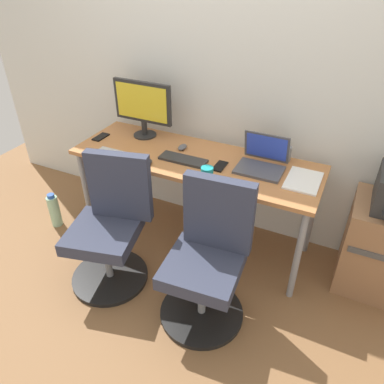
{
  "coord_description": "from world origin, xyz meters",
  "views": [
    {
      "loc": [
        0.99,
        -2.1,
        2.0
      ],
      "look_at": [
        0.0,
        -0.05,
        0.49
      ],
      "focal_mm": 34.55,
      "sensor_mm": 36.0,
      "label": 1
    }
  ],
  "objects_px": {
    "office_chair_left": "(110,228)",
    "office_chair_right": "(208,261)",
    "open_laptop": "(262,160)",
    "water_bottle_on_floor": "(54,210)",
    "desktop_monitor": "(143,105)",
    "coffee_mug": "(207,174)"
  },
  "relations": [
    {
      "from": "water_bottle_on_floor",
      "to": "desktop_monitor",
      "type": "distance_m",
      "value": 1.18
    },
    {
      "from": "open_laptop",
      "to": "water_bottle_on_floor",
      "type": "bearing_deg",
      "value": -165.54
    },
    {
      "from": "coffee_mug",
      "to": "office_chair_left",
      "type": "bearing_deg",
      "value": -146.53
    },
    {
      "from": "water_bottle_on_floor",
      "to": "coffee_mug",
      "type": "bearing_deg",
      "value": 4.63
    },
    {
      "from": "office_chair_left",
      "to": "water_bottle_on_floor",
      "type": "height_order",
      "value": "office_chair_left"
    },
    {
      "from": "office_chair_left",
      "to": "office_chair_right",
      "type": "height_order",
      "value": "same"
    },
    {
      "from": "office_chair_left",
      "to": "coffee_mug",
      "type": "bearing_deg",
      "value": 33.47
    },
    {
      "from": "office_chair_left",
      "to": "water_bottle_on_floor",
      "type": "relative_size",
      "value": 3.03
    },
    {
      "from": "office_chair_right",
      "to": "coffee_mug",
      "type": "relative_size",
      "value": 10.22
    },
    {
      "from": "desktop_monitor",
      "to": "open_laptop",
      "type": "height_order",
      "value": "desktop_monitor"
    },
    {
      "from": "office_chair_right",
      "to": "desktop_monitor",
      "type": "relative_size",
      "value": 1.96
    },
    {
      "from": "coffee_mug",
      "to": "desktop_monitor",
      "type": "bearing_deg",
      "value": 150.78
    },
    {
      "from": "office_chair_right",
      "to": "water_bottle_on_floor",
      "type": "bearing_deg",
      "value": 170.66
    },
    {
      "from": "office_chair_left",
      "to": "open_laptop",
      "type": "height_order",
      "value": "open_laptop"
    },
    {
      "from": "open_laptop",
      "to": "coffee_mug",
      "type": "relative_size",
      "value": 3.37
    },
    {
      "from": "office_chair_right",
      "to": "desktop_monitor",
      "type": "xyz_separation_m",
      "value": [
        -0.89,
        0.76,
        0.58
      ]
    },
    {
      "from": "open_laptop",
      "to": "coffee_mug",
      "type": "bearing_deg",
      "value": -131.28
    },
    {
      "from": "water_bottle_on_floor",
      "to": "desktop_monitor",
      "type": "height_order",
      "value": "desktop_monitor"
    },
    {
      "from": "water_bottle_on_floor",
      "to": "desktop_monitor",
      "type": "xyz_separation_m",
      "value": [
        0.63,
        0.51,
        0.85
      ]
    },
    {
      "from": "desktop_monitor",
      "to": "coffee_mug",
      "type": "height_order",
      "value": "desktop_monitor"
    },
    {
      "from": "office_chair_right",
      "to": "open_laptop",
      "type": "distance_m",
      "value": 0.77
    },
    {
      "from": "water_bottle_on_floor",
      "to": "coffee_mug",
      "type": "distance_m",
      "value": 1.5
    }
  ]
}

